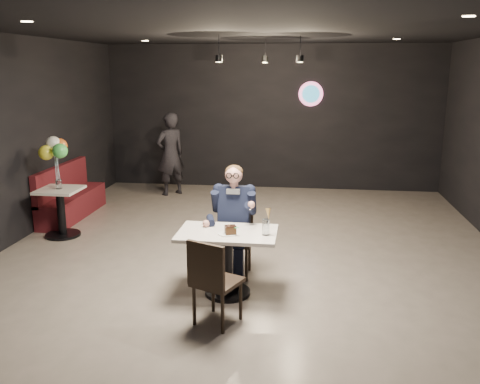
# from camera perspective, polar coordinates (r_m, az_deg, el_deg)

# --- Properties ---
(floor) EXTENTS (9.00, 9.00, 0.00)m
(floor) POSITION_cam_1_polar(r_m,az_deg,el_deg) (6.76, 0.75, -8.17)
(floor) COLOR gray
(floor) RESTS_ON ground
(wall_sign) EXTENTS (0.50, 0.06, 0.50)m
(wall_sign) POSITION_cam_1_polar(r_m,az_deg,el_deg) (10.71, 7.96, 10.86)
(wall_sign) COLOR pink
(wall_sign) RESTS_ON floor
(pendant_lights) EXTENTS (1.40, 1.20, 0.36)m
(pendant_lights) POSITION_cam_1_polar(r_m,az_deg,el_deg) (8.27, 2.49, 16.23)
(pendant_lights) COLOR black
(pendant_lights) RESTS_ON floor
(main_table) EXTENTS (1.10, 0.70, 0.75)m
(main_table) POSITION_cam_1_polar(r_m,az_deg,el_deg) (5.81, -1.40, -7.99)
(main_table) COLOR silver
(main_table) RESTS_ON floor
(chair_far) EXTENTS (0.42, 0.46, 0.92)m
(chair_far) POSITION_cam_1_polar(r_m,az_deg,el_deg) (6.29, -0.64, -5.42)
(chair_far) COLOR black
(chair_far) RESTS_ON floor
(chair_near) EXTENTS (0.57, 0.59, 0.92)m
(chair_near) POSITION_cam_1_polar(r_m,az_deg,el_deg) (5.17, -2.56, -9.84)
(chair_near) COLOR black
(chair_near) RESTS_ON floor
(seated_man) EXTENTS (0.60, 0.80, 1.44)m
(seated_man) POSITION_cam_1_polar(r_m,az_deg,el_deg) (6.21, -0.65, -3.15)
(seated_man) COLOR black
(seated_man) RESTS_ON floor
(dessert_plate) EXTENTS (0.21, 0.21, 0.01)m
(dessert_plate) POSITION_cam_1_polar(r_m,az_deg,el_deg) (5.59, -1.43, -4.71)
(dessert_plate) COLOR white
(dessert_plate) RESTS_ON main_table
(cake_slice) EXTENTS (0.14, 0.13, 0.08)m
(cake_slice) POSITION_cam_1_polar(r_m,az_deg,el_deg) (5.56, -1.08, -4.30)
(cake_slice) COLOR black
(cake_slice) RESTS_ON dessert_plate
(mint_leaf) EXTENTS (0.07, 0.04, 0.01)m
(mint_leaf) POSITION_cam_1_polar(r_m,az_deg,el_deg) (5.52, -0.45, -4.00)
(mint_leaf) COLOR green
(mint_leaf) RESTS_ON cake_slice
(sundae_glass) EXTENTS (0.08, 0.08, 0.18)m
(sundae_glass) POSITION_cam_1_polar(r_m,az_deg,el_deg) (5.55, 2.91, -3.95)
(sundae_glass) COLOR silver
(sundae_glass) RESTS_ON main_table
(wafer_cone) EXTENTS (0.07, 0.07, 0.12)m
(wafer_cone) POSITION_cam_1_polar(r_m,az_deg,el_deg) (5.51, 3.22, -2.46)
(wafer_cone) COLOR tan
(wafer_cone) RESTS_ON sundae_glass
(booth_bench) EXTENTS (0.45, 1.82, 0.91)m
(booth_bench) POSITION_cam_1_polar(r_m,az_deg,el_deg) (9.20, -18.39, 0.06)
(booth_bench) COLOR #450E16
(booth_bench) RESTS_ON floor
(side_table) EXTENTS (0.61, 0.61, 0.76)m
(side_table) POSITION_cam_1_polar(r_m,az_deg,el_deg) (8.22, -19.43, -2.16)
(side_table) COLOR silver
(side_table) RESTS_ON floor
(balloon_vase) EXTENTS (0.09, 0.09, 0.14)m
(balloon_vase) POSITION_cam_1_polar(r_m,az_deg,el_deg) (8.12, -19.68, 0.83)
(balloon_vase) COLOR silver
(balloon_vase) RESTS_ON side_table
(balloon_bunch) EXTENTS (0.40, 0.40, 0.67)m
(balloon_bunch) POSITION_cam_1_polar(r_m,az_deg,el_deg) (8.04, -19.92, 3.71)
(balloon_bunch) COLOR yellow
(balloon_bunch) RESTS_ON balloon_vase
(passerby) EXTENTS (0.71, 0.71, 1.66)m
(passerby) POSITION_cam_1_polar(r_m,az_deg,el_deg) (10.33, -7.82, 4.22)
(passerby) COLOR black
(passerby) RESTS_ON floor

